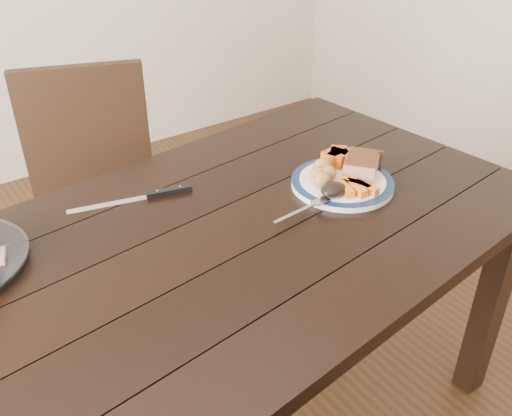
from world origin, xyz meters
TOP-DOWN VIEW (x-y plane):
  - dining_table at (0.00, 0.00)m, footprint 1.69×1.07m
  - chair_far at (-0.06, 0.73)m, footprint 0.54×0.55m
  - dinner_plate at (0.38, 0.00)m, footprint 0.27×0.27m
  - plate_rim at (0.38, 0.00)m, footprint 0.27×0.27m
  - pork_slice at (0.44, -0.00)m, footprint 0.13×0.13m
  - roasted_potatoes at (0.33, 0.03)m, footprint 0.10×0.10m
  - carrot_batons at (0.37, -0.06)m, footprint 0.09×0.11m
  - pumpkin_wedges at (0.43, 0.08)m, footprint 0.10×0.09m
  - dark_mushroom at (0.30, -0.04)m, footprint 0.07×0.05m
  - fork at (0.21, -0.05)m, footprint 0.18×0.03m
  - carving_knife at (-0.06, 0.24)m, footprint 0.32×0.10m

SIDE VIEW (x-z plane):
  - chair_far at x=-0.06m, z-range 0.06..0.99m
  - dining_table at x=0.00m, z-range 0.28..1.03m
  - carving_knife at x=-0.06m, z-range 0.75..0.76m
  - dinner_plate at x=0.38m, z-range 0.75..0.77m
  - plate_rim at x=0.38m, z-range 0.76..0.78m
  - fork at x=0.21m, z-range 0.77..0.77m
  - carrot_batons at x=0.37m, z-range 0.77..0.79m
  - dark_mushroom at x=0.30m, z-range 0.77..0.80m
  - pumpkin_wedges at x=0.43m, z-range 0.77..0.81m
  - roasted_potatoes at x=0.33m, z-range 0.77..0.81m
  - pork_slice at x=0.44m, z-range 0.77..0.82m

